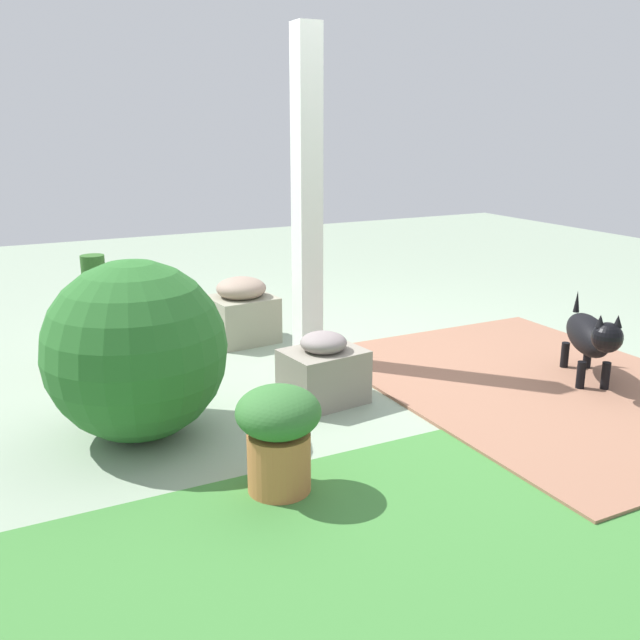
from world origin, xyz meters
TOP-DOWN VIEW (x-y plane):
  - ground_plane at (0.00, 0.00)m, footprint 12.00×12.00m
  - brick_path at (-0.79, 0.78)m, footprint 1.80×2.40m
  - lawn_patch at (0.60, 2.40)m, footprint 5.20×2.80m
  - porch_pillar at (0.24, -0.27)m, footprint 0.15×0.15m
  - stone_planter_nearest at (0.46, -0.87)m, footprint 0.46×0.42m
  - stone_planter_mid at (0.47, 0.40)m, footprint 0.46×0.37m
  - round_shrub at (1.46, 0.37)m, footprint 0.88×0.88m
  - terracotta_pot_tall at (1.46, -0.71)m, footprint 0.26×0.26m
  - terracotta_pot_broad at (1.08, 1.18)m, footprint 0.35×0.35m
  - dog at (-1.05, 0.85)m, footprint 0.50×0.68m

SIDE VIEW (x-z plane):
  - ground_plane at x=0.00m, z-range 0.00..0.00m
  - lawn_patch at x=0.60m, z-range 0.00..0.01m
  - brick_path at x=-0.79m, z-range 0.00..0.02m
  - stone_planter_mid at x=0.47m, z-range -0.02..0.38m
  - stone_planter_nearest at x=0.46m, z-range -0.01..0.45m
  - terracotta_pot_tall at x=1.46m, z-range -0.10..0.62m
  - terracotta_pot_broad at x=1.08m, z-range 0.03..0.49m
  - dog at x=-1.05m, z-range 0.04..0.54m
  - round_shrub at x=1.46m, z-range 0.00..0.88m
  - porch_pillar at x=0.24m, z-range 0.00..2.05m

